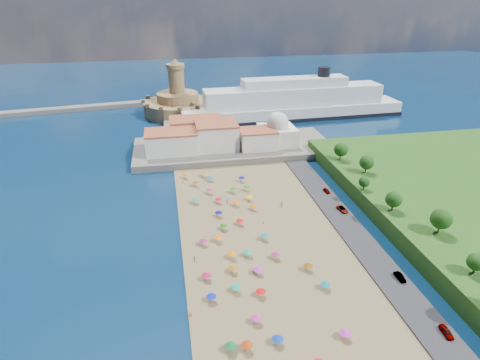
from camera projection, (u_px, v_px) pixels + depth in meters
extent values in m
plane|color=#071938|center=(242.00, 241.00, 119.16)|extent=(700.00, 700.00, 0.00)
cube|color=#59544C|center=(233.00, 148.00, 184.94)|extent=(90.00, 36.00, 3.00)
cube|color=#59544C|center=(181.00, 128.00, 212.41)|extent=(18.00, 70.00, 2.40)
cube|color=#59544C|center=(10.00, 114.00, 235.82)|extent=(199.03, 34.77, 2.60)
cube|color=silver|center=(172.00, 142.00, 174.10)|extent=(22.00, 14.00, 9.00)
cube|color=silver|center=(216.00, 136.00, 178.81)|extent=(18.00, 16.00, 11.00)
cube|color=silver|center=(258.00, 139.00, 178.93)|extent=(16.00, 12.00, 8.00)
cube|color=silver|center=(196.00, 130.00, 188.32)|extent=(24.00, 14.00, 10.00)
cube|color=silver|center=(277.00, 135.00, 184.15)|extent=(16.00, 16.00, 8.00)
sphere|color=silver|center=(277.00, 123.00, 181.57)|extent=(10.00, 10.00, 10.00)
cylinder|color=silver|center=(278.00, 114.00, 179.94)|extent=(1.20, 1.20, 1.60)
cylinder|color=#97744B|center=(178.00, 108.00, 237.81)|extent=(40.00, 40.00, 8.00)
cylinder|color=#97744B|center=(177.00, 97.00, 235.01)|extent=(24.00, 24.00, 5.00)
cylinder|color=#97744B|center=(176.00, 81.00, 230.92)|extent=(9.00, 9.00, 14.00)
cylinder|color=#97744B|center=(175.00, 66.00, 227.40)|extent=(10.40, 10.40, 2.40)
cone|color=#97744B|center=(175.00, 61.00, 226.23)|extent=(6.00, 6.00, 3.00)
cube|color=black|center=(293.00, 116.00, 232.76)|extent=(129.97, 24.10, 2.08)
cube|color=silver|center=(293.00, 111.00, 231.55)|extent=(128.95, 23.66, 7.70)
cube|color=silver|center=(294.00, 96.00, 227.68)|extent=(103.18, 19.27, 10.27)
cube|color=silver|center=(295.00, 82.00, 224.36)|extent=(60.30, 14.24, 5.13)
cylinder|color=black|center=(324.00, 72.00, 225.60)|extent=(6.84, 6.84, 5.13)
cylinder|color=gray|center=(276.00, 256.00, 110.26)|extent=(0.07, 0.07, 2.00)
cone|color=#A2225D|center=(276.00, 253.00, 109.87)|extent=(2.50, 2.50, 0.60)
cylinder|color=gray|center=(219.00, 214.00, 130.84)|extent=(0.07, 0.07, 2.00)
cone|color=#0C0B90|center=(219.00, 212.00, 130.45)|extent=(2.50, 2.50, 0.60)
cylinder|color=gray|center=(233.00, 190.00, 146.21)|extent=(0.07, 0.07, 2.00)
cone|color=#268117|center=(233.00, 188.00, 145.83)|extent=(2.50, 2.50, 0.60)
cylinder|color=gray|center=(230.00, 348.00, 82.00)|extent=(0.07, 0.07, 2.00)
cone|color=#11612D|center=(230.00, 345.00, 81.61)|extent=(2.50, 2.50, 0.60)
cylinder|color=gray|center=(264.00, 237.00, 118.57)|extent=(0.07, 0.07, 2.00)
cone|color=#107A93|center=(264.00, 235.00, 118.18)|extent=(2.50, 2.50, 0.60)
cylinder|color=gray|center=(258.00, 271.00, 104.28)|extent=(0.07, 0.07, 2.00)
cone|color=#C82ABE|center=(258.00, 269.00, 103.90)|extent=(2.50, 2.50, 0.60)
cylinder|color=gray|center=(247.00, 347.00, 82.22)|extent=(0.07, 0.07, 2.00)
cone|color=#AA310D|center=(247.00, 344.00, 81.84)|extent=(2.50, 2.50, 0.60)
cylinder|color=gray|center=(248.00, 254.00, 111.26)|extent=(0.07, 0.07, 2.00)
cone|color=#10948C|center=(248.00, 251.00, 110.87)|extent=(2.50, 2.50, 0.60)
cylinder|color=gray|center=(195.00, 201.00, 138.71)|extent=(0.07, 0.07, 2.00)
cone|color=teal|center=(195.00, 199.00, 138.32)|extent=(2.50, 2.50, 0.60)
cylinder|color=gray|center=(261.00, 293.00, 96.75)|extent=(0.07, 0.07, 2.00)
cone|color=red|center=(261.00, 290.00, 96.36)|extent=(2.50, 2.50, 0.60)
cylinder|color=gray|center=(240.00, 222.00, 126.18)|extent=(0.07, 0.07, 2.00)
cone|color=#FF0B0D|center=(240.00, 220.00, 125.79)|extent=(2.50, 2.50, 0.60)
cylinder|color=gray|center=(308.00, 268.00, 105.68)|extent=(0.07, 0.07, 2.00)
cone|color=brown|center=(308.00, 265.00, 105.29)|extent=(2.50, 2.50, 0.60)
cylinder|color=gray|center=(236.00, 203.00, 137.38)|extent=(0.07, 0.07, 2.00)
cone|color=orange|center=(236.00, 201.00, 136.99)|extent=(2.50, 2.50, 0.60)
cylinder|color=gray|center=(203.00, 175.00, 158.75)|extent=(0.07, 0.07, 2.00)
cone|color=#9C750E|center=(203.00, 173.00, 158.36)|extent=(2.50, 2.50, 0.60)
cylinder|color=gray|center=(210.00, 179.00, 155.14)|extent=(0.07, 0.07, 2.00)
cone|color=#106894|center=(210.00, 177.00, 154.75)|extent=(2.50, 2.50, 0.60)
cylinder|color=gray|center=(218.00, 239.00, 117.70)|extent=(0.07, 0.07, 2.00)
cone|color=orange|center=(218.00, 237.00, 117.31)|extent=(2.50, 2.50, 0.60)
cylinder|color=gray|center=(278.00, 341.00, 83.64)|extent=(0.07, 0.07, 2.00)
cone|color=#0C36A0|center=(278.00, 338.00, 83.25)|extent=(2.50, 2.50, 0.60)
cylinder|color=gray|center=(257.00, 320.00, 88.93)|extent=(0.07, 0.07, 2.00)
cone|color=#C62A8A|center=(257.00, 317.00, 88.55)|extent=(2.50, 2.50, 0.60)
cylinder|color=gray|center=(224.00, 227.00, 123.69)|extent=(0.07, 0.07, 2.00)
cone|color=#226512|center=(223.00, 225.00, 123.30)|extent=(2.50, 2.50, 0.60)
cylinder|color=gray|center=(242.00, 179.00, 154.96)|extent=(0.07, 0.07, 2.00)
cone|color=#0D0B99|center=(242.00, 177.00, 154.57)|extent=(2.50, 2.50, 0.60)
cylinder|color=gray|center=(246.00, 188.00, 147.79)|extent=(0.07, 0.07, 2.00)
cone|color=#1B7D16|center=(246.00, 186.00, 147.40)|extent=(2.50, 2.50, 0.60)
cylinder|color=gray|center=(249.00, 198.00, 140.73)|extent=(0.07, 0.07, 2.00)
cone|color=yellow|center=(249.00, 196.00, 140.35)|extent=(2.50, 2.50, 0.60)
cylinder|color=gray|center=(185.00, 176.00, 157.34)|extent=(0.07, 0.07, 2.00)
cone|color=#EA400A|center=(185.00, 174.00, 156.95)|extent=(2.50, 2.50, 0.60)
cylinder|color=gray|center=(254.00, 208.00, 134.66)|extent=(0.07, 0.07, 2.00)
cone|color=#C86008|center=(254.00, 205.00, 134.27)|extent=(2.50, 2.50, 0.60)
cylinder|color=gray|center=(232.00, 256.00, 110.44)|extent=(0.07, 0.07, 2.00)
cone|color=orange|center=(232.00, 253.00, 110.05)|extent=(2.50, 2.50, 0.60)
cylinder|color=gray|center=(233.00, 270.00, 104.90)|extent=(0.07, 0.07, 2.00)
cone|color=#9A6A0E|center=(233.00, 267.00, 104.51)|extent=(2.50, 2.50, 0.60)
cylinder|color=gray|center=(203.00, 243.00, 116.17)|extent=(0.07, 0.07, 2.00)
cone|color=#9C2167|center=(203.00, 240.00, 115.78)|extent=(2.50, 2.50, 0.60)
cylinder|color=gray|center=(345.00, 335.00, 85.05)|extent=(0.07, 0.07, 2.00)
cone|color=#BC28B0|center=(345.00, 332.00, 84.66)|extent=(2.50, 2.50, 0.60)
cylinder|color=gray|center=(207.00, 277.00, 102.17)|extent=(0.07, 0.07, 2.00)
cone|color=#D2104B|center=(207.00, 274.00, 101.79)|extent=(2.50, 2.50, 0.60)
cylinder|color=gray|center=(236.00, 289.00, 98.21)|extent=(0.07, 0.07, 2.00)
cone|color=#119C86|center=(236.00, 286.00, 97.83)|extent=(2.50, 2.50, 0.60)
cylinder|color=gray|center=(196.00, 184.00, 151.01)|extent=(0.07, 0.07, 2.00)
cone|color=#9A420E|center=(196.00, 182.00, 150.63)|extent=(2.50, 2.50, 0.60)
cylinder|color=gray|center=(325.00, 286.00, 99.16)|extent=(0.07, 0.07, 2.00)
cone|color=#0D707E|center=(326.00, 283.00, 98.78)|extent=(2.50, 2.50, 0.60)
cylinder|color=gray|center=(209.00, 192.00, 145.43)|extent=(0.07, 0.07, 2.00)
cone|color=#B22661|center=(209.00, 189.00, 145.04)|extent=(2.50, 2.50, 0.60)
cylinder|color=gray|center=(218.00, 201.00, 139.06)|extent=(0.07, 0.07, 2.00)
cone|color=red|center=(218.00, 199.00, 138.67)|extent=(2.50, 2.50, 0.60)
cylinder|color=gray|center=(211.00, 298.00, 95.19)|extent=(0.07, 0.07, 2.00)
cone|color=#0D21B1|center=(211.00, 295.00, 94.80)|extent=(2.50, 2.50, 0.60)
imported|color=tan|center=(263.00, 222.00, 126.67)|extent=(0.62, 0.68, 1.56)
imported|color=tan|center=(191.00, 314.00, 90.85)|extent=(0.74, 0.68, 1.69)
imported|color=tan|center=(239.00, 182.00, 152.93)|extent=(1.32, 1.20, 1.78)
imported|color=tan|center=(194.00, 259.00, 109.27)|extent=(0.88, 1.02, 1.80)
imported|color=tan|center=(282.00, 204.00, 137.03)|extent=(1.63, 1.51, 1.82)
imported|color=tan|center=(227.00, 201.00, 139.01)|extent=(1.14, 1.08, 1.87)
imported|color=tan|center=(254.00, 270.00, 105.24)|extent=(0.97, 0.93, 1.68)
imported|color=tan|center=(183.00, 183.00, 152.63)|extent=(1.03, 0.77, 1.62)
imported|color=gray|center=(400.00, 277.00, 102.13)|extent=(1.52, 4.02, 1.31)
imported|color=gray|center=(446.00, 332.00, 85.72)|extent=(1.94, 4.19, 1.39)
imported|color=gray|center=(327.00, 191.00, 145.96)|extent=(1.84, 3.82, 1.26)
imported|color=gray|center=(342.00, 209.00, 133.60)|extent=(2.97, 5.09, 1.33)
cylinder|color=#382314|center=(474.00, 269.00, 95.61)|extent=(0.50, 0.50, 2.42)
sphere|color=#14380F|center=(476.00, 262.00, 94.68)|extent=(4.36, 4.36, 4.36)
cylinder|color=#382314|center=(439.00, 228.00, 111.49)|extent=(0.50, 0.50, 3.24)
sphere|color=#14380F|center=(441.00, 219.00, 110.23)|extent=(5.83, 5.83, 5.83)
cylinder|color=#382314|center=(392.00, 206.00, 122.94)|extent=(0.50, 0.50, 2.79)
sphere|color=#14380F|center=(394.00, 199.00, 121.86)|extent=(5.03, 5.03, 5.03)
cylinder|color=#382314|center=(364.00, 187.00, 135.88)|extent=(0.50, 0.50, 2.11)
sphere|color=#14380F|center=(364.00, 182.00, 135.07)|extent=(3.81, 3.81, 3.81)
cylinder|color=#382314|center=(366.00, 169.00, 148.28)|extent=(0.50, 0.50, 2.99)
sphere|color=#14380F|center=(367.00, 162.00, 147.12)|extent=(5.38, 5.38, 5.38)
cylinder|color=#382314|center=(340.00, 156.00, 159.71)|extent=(0.50, 0.50, 3.09)
sphere|color=#14380F|center=(341.00, 149.00, 158.51)|extent=(5.57, 5.57, 5.57)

